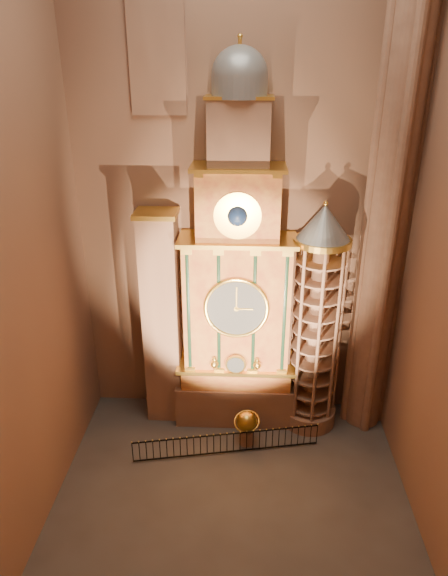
# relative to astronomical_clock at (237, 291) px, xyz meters

# --- Properties ---
(floor) EXTENTS (14.00, 14.00, 0.00)m
(floor) POSITION_rel_astronomical_clock_xyz_m (0.00, -4.96, -6.68)
(floor) COLOR #383330
(floor) RESTS_ON ground
(wall_back) EXTENTS (22.00, 0.00, 22.00)m
(wall_back) POSITION_rel_astronomical_clock_xyz_m (0.00, 1.04, 4.32)
(wall_back) COLOR #8F694D
(wall_back) RESTS_ON floor
(wall_left) EXTENTS (0.00, 22.00, 22.00)m
(wall_left) POSITION_rel_astronomical_clock_xyz_m (-7.00, -4.96, 4.32)
(wall_left) COLOR #8F694D
(wall_left) RESTS_ON floor
(astronomical_clock) EXTENTS (5.60, 2.41, 16.70)m
(astronomical_clock) POSITION_rel_astronomical_clock_xyz_m (0.00, 0.00, 0.00)
(astronomical_clock) COLOR #8C634C
(astronomical_clock) RESTS_ON floor
(portrait_tower) EXTENTS (1.80, 1.60, 10.20)m
(portrait_tower) POSITION_rel_astronomical_clock_xyz_m (-3.40, 0.02, -1.53)
(portrait_tower) COLOR #8C634C
(portrait_tower) RESTS_ON floor
(stair_turret) EXTENTS (2.50, 2.50, 10.80)m
(stair_turret) POSITION_rel_astronomical_clock_xyz_m (3.50, -0.26, -1.41)
(stair_turret) COLOR #8C634C
(stair_turret) RESTS_ON floor
(gothic_pier) EXTENTS (2.04, 2.04, 22.00)m
(gothic_pier) POSITION_rel_astronomical_clock_xyz_m (6.10, 0.04, 4.32)
(gothic_pier) COLOR #8C634C
(gothic_pier) RESTS_ON floor
(stained_glass_window) EXTENTS (2.20, 0.14, 5.20)m
(stained_glass_window) POSITION_rel_astronomical_clock_xyz_m (-3.20, 0.95, 9.82)
(stained_glass_window) COLOR navy
(stained_glass_window) RESTS_ON wall_back
(celestial_globe) EXTENTS (1.43, 1.39, 1.68)m
(celestial_globe) POSITION_rel_astronomical_clock_xyz_m (0.54, -2.03, -5.67)
(celestial_globe) COLOR #8C634C
(celestial_globe) RESTS_ON floor
(iron_railing) EXTENTS (8.03, 1.61, 1.04)m
(iron_railing) POSITION_rel_astronomical_clock_xyz_m (-0.31, -2.75, -6.11)
(iron_railing) COLOR black
(iron_railing) RESTS_ON floor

